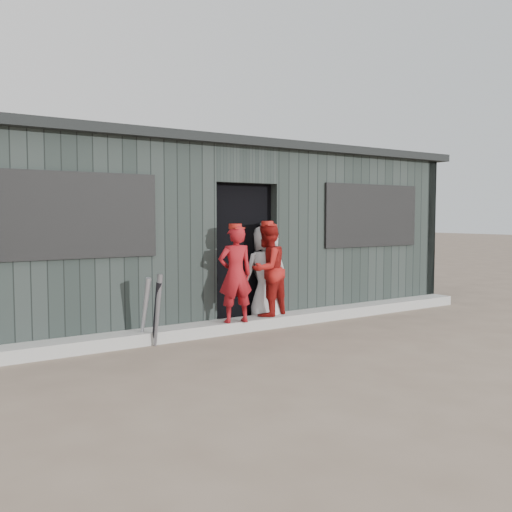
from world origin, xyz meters
TOP-DOWN VIEW (x-y plane):
  - ground at (0.00, 0.00)m, footprint 80.00×80.00m
  - curb at (0.00, 1.82)m, footprint 8.00×0.36m
  - bat_left at (-1.67, 1.71)m, footprint 0.11×0.28m
  - bat_mid at (-1.57, 1.55)m, footprint 0.11×0.18m
  - bat_right at (-1.57, 1.59)m, footprint 0.09×0.24m
  - player_red_left at (-0.41, 1.68)m, footprint 0.51×0.39m
  - player_red_right at (0.23, 1.86)m, footprint 0.77×0.69m
  - player_grey_back at (0.33, 2.03)m, footprint 0.74×0.52m
  - dugout at (-0.00, 3.50)m, footprint 8.30×3.30m

SIDE VIEW (x-z plane):
  - ground at x=0.00m, z-range 0.00..0.00m
  - curb at x=0.00m, z-range 0.00..0.15m
  - bat_right at x=-1.57m, z-range 0.00..0.77m
  - bat_left at x=-1.67m, z-range 0.00..0.83m
  - bat_mid at x=-1.57m, z-range 0.00..0.87m
  - player_grey_back at x=0.33m, z-range 0.00..1.42m
  - player_red_left at x=-0.41m, z-range 0.15..1.42m
  - player_red_right at x=0.23m, z-range 0.15..1.45m
  - dugout at x=0.00m, z-range -0.02..2.60m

